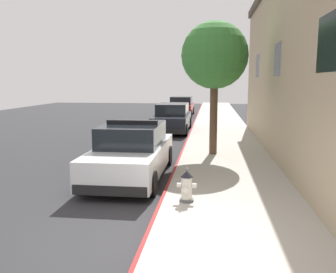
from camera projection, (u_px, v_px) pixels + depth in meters
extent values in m
cube|color=#2B2B2D|center=(92.00, 145.00, 16.66)|extent=(29.84, 60.00, 0.20)
cube|color=#ADA89E|center=(223.00, 144.00, 15.92)|extent=(3.20, 60.00, 0.13)
cube|color=maroon|center=(186.00, 143.00, 16.12)|extent=(0.08, 60.00, 0.13)
cube|color=black|center=(329.00, 43.00, 6.80)|extent=(0.06, 1.30, 1.10)
cube|color=black|center=(278.00, 59.00, 11.97)|extent=(0.06, 1.30, 1.10)
cube|color=black|center=(258.00, 66.00, 17.15)|extent=(0.06, 1.30, 1.10)
cube|color=white|center=(132.00, 158.00, 10.54)|extent=(1.84, 4.80, 0.76)
cube|color=black|center=(133.00, 134.00, 10.59)|extent=(1.64, 2.50, 0.60)
cube|color=black|center=(110.00, 190.00, 8.29)|extent=(1.76, 0.16, 0.24)
cube|color=black|center=(146.00, 151.00, 12.88)|extent=(1.76, 0.16, 0.24)
cylinder|color=black|center=(118.00, 154.00, 12.35)|extent=(0.22, 0.64, 0.64)
cylinder|color=black|center=(168.00, 156.00, 12.15)|extent=(0.22, 0.64, 0.64)
cylinder|color=black|center=(84.00, 181.00, 9.02)|extent=(0.22, 0.64, 0.64)
cylinder|color=black|center=(152.00, 184.00, 8.81)|extent=(0.22, 0.64, 0.64)
cube|color=black|center=(132.00, 122.00, 10.48)|extent=(1.48, 0.20, 0.12)
cube|color=red|center=(120.00, 122.00, 10.53)|extent=(0.44, 0.18, 0.11)
cube|color=#1E33E0|center=(144.00, 122.00, 10.44)|extent=(0.44, 0.18, 0.11)
cube|color=black|center=(172.00, 121.00, 20.23)|extent=(1.84, 4.80, 0.76)
cube|color=black|center=(173.00, 109.00, 20.28)|extent=(1.64, 2.50, 0.60)
cube|color=black|center=(167.00, 131.00, 17.98)|extent=(1.76, 0.16, 0.24)
cube|color=black|center=(176.00, 121.00, 22.57)|extent=(1.76, 0.16, 0.24)
cylinder|color=black|center=(161.00, 122.00, 22.04)|extent=(0.22, 0.64, 0.64)
cylinder|color=black|center=(189.00, 123.00, 21.84)|extent=(0.22, 0.64, 0.64)
cylinder|color=black|center=(152.00, 129.00, 18.71)|extent=(0.22, 0.64, 0.64)
cylinder|color=black|center=(185.00, 130.00, 18.50)|extent=(0.22, 0.64, 0.64)
cube|color=maroon|center=(181.00, 109.00, 29.52)|extent=(1.84, 4.80, 0.76)
cube|color=black|center=(181.00, 100.00, 29.57)|extent=(1.64, 2.50, 0.60)
cube|color=black|center=(179.00, 114.00, 27.27)|extent=(1.76, 0.16, 0.24)
cube|color=black|center=(183.00, 110.00, 31.86)|extent=(1.76, 0.16, 0.24)
cylinder|color=black|center=(173.00, 110.00, 31.33)|extent=(0.22, 0.64, 0.64)
cylinder|color=black|center=(193.00, 110.00, 31.13)|extent=(0.22, 0.64, 0.64)
cylinder|color=black|center=(168.00, 113.00, 28.00)|extent=(0.22, 0.64, 0.64)
cylinder|color=black|center=(191.00, 114.00, 27.79)|extent=(0.22, 0.64, 0.64)
cylinder|color=#4C4C51|center=(187.00, 200.00, 8.09)|extent=(0.32, 0.32, 0.06)
cylinder|color=silver|center=(187.00, 188.00, 8.05)|extent=(0.24, 0.24, 0.50)
cone|color=black|center=(187.00, 174.00, 8.00)|extent=(0.28, 0.28, 0.14)
cylinder|color=#4C4C51|center=(187.00, 170.00, 7.99)|extent=(0.05, 0.05, 0.06)
cylinder|color=silver|center=(179.00, 185.00, 8.06)|extent=(0.10, 0.10, 0.10)
cylinder|color=silver|center=(194.00, 186.00, 8.02)|extent=(0.10, 0.10, 0.10)
cylinder|color=silver|center=(186.00, 190.00, 7.87)|extent=(0.13, 0.12, 0.13)
cylinder|color=brown|center=(214.00, 117.00, 13.21)|extent=(0.28, 0.28, 2.75)
sphere|color=#387A33|center=(215.00, 55.00, 12.87)|extent=(2.40, 2.40, 2.40)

